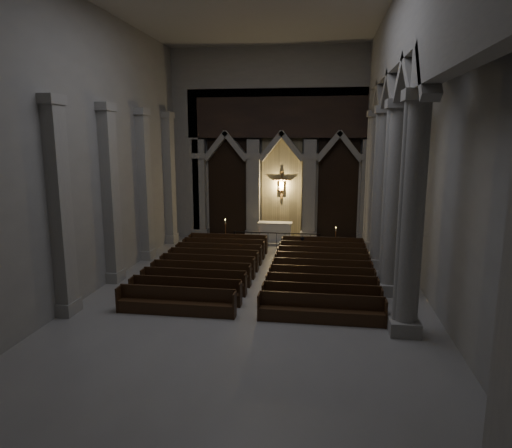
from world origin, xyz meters
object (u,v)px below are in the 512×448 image
(altar, at_px, (275,231))
(candle_stand_left, at_px, (226,238))
(candle_stand_right, at_px, (335,244))
(worshipper, at_px, (302,248))
(altar_rail, at_px, (276,238))
(pews, at_px, (264,272))

(altar, bearing_deg, candle_stand_left, -154.10)
(candle_stand_right, bearing_deg, worshipper, -130.20)
(altar, relative_size, worshipper, 1.78)
(worshipper, bearing_deg, altar_rail, 124.28)
(altar, height_order, worshipper, altar)
(candle_stand_right, bearing_deg, altar_rail, -176.40)
(altar, relative_size, candle_stand_left, 1.33)
(altar, relative_size, pews, 0.22)
(pews, distance_m, worshipper, 4.27)
(candle_stand_right, bearing_deg, altar, 155.99)
(altar, xyz_separation_m, candle_stand_right, (3.75, -1.67, -0.33))
(altar_rail, relative_size, candle_stand_right, 3.71)
(candle_stand_right, distance_m, worshipper, 2.86)
(altar, bearing_deg, worshipper, -63.56)
(altar, height_order, pews, altar)
(candle_stand_left, bearing_deg, altar_rail, -8.52)
(altar_rail, distance_m, pews, 5.91)
(altar, height_order, candle_stand_left, candle_stand_left)
(pews, bearing_deg, candle_stand_right, 60.44)
(pews, xyz_separation_m, worshipper, (1.63, 3.94, 0.28))
(altar, distance_m, worshipper, 4.30)
(altar, bearing_deg, pews, -87.92)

